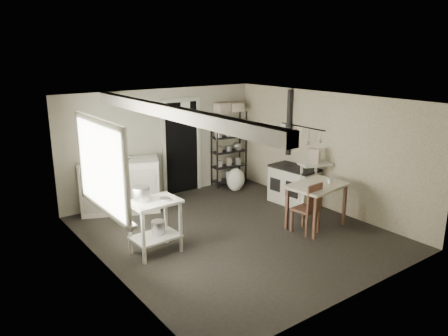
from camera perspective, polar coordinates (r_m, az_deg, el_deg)
floor at (r=7.67m, az=1.34°, el=-8.43°), size 5.00×5.00×0.00m
ceiling at (r=7.07m, az=1.46°, el=8.90°), size 5.00×5.00×0.00m
wall_back at (r=9.33m, az=-8.04°, el=3.17°), size 4.50×0.02×2.30m
wall_front at (r=5.62m, az=17.26°, el=-5.59°), size 4.50×0.02×2.30m
wall_left at (r=6.23m, az=-15.26°, el=-3.38°), size 0.02×5.00×2.30m
wall_right at (r=8.80m, az=13.08°, el=2.19°), size 0.02×5.00×2.30m
window at (r=6.32m, az=-15.89°, el=0.16°), size 0.12×1.76×1.28m
doorway at (r=9.55m, az=-5.55°, el=2.61°), size 0.96×0.10×2.08m
ceiling_beam at (r=6.42m, az=-7.12°, el=7.25°), size 0.18×5.00×0.18m
wallpaper_panel at (r=8.79m, az=13.04°, el=2.18°), size 0.01×5.00×2.30m
utensil_rail at (r=9.07m, az=10.12°, el=5.31°), size 0.06×1.20×0.44m
prep_table at (r=6.88m, az=-8.96°, el=-7.87°), size 0.78×0.57×0.86m
stockpot at (r=6.71m, az=-10.73°, el=-3.63°), size 0.34×0.34×0.29m
saucepan at (r=6.72m, az=-7.68°, el=-4.29°), size 0.19×0.19×0.09m
bucket at (r=6.96m, az=-8.58°, el=-7.73°), size 0.28×0.28×0.23m
base_cabinets at (r=8.76m, az=-13.39°, el=-2.58°), size 1.70×1.25×1.03m
mixing_bowl at (r=8.62m, az=-12.70°, el=0.59°), size 0.29×0.29×0.06m
counter_cup at (r=8.39m, az=-15.80°, el=0.05°), size 0.15×0.15×0.09m
shelf_rack at (r=10.06m, az=0.64°, el=3.04°), size 0.84×0.39×1.71m
shelf_jar at (r=9.83m, az=-0.85°, el=5.26°), size 0.11×0.12×0.20m
storage_box_a at (r=9.82m, az=-0.24°, el=9.01°), size 0.32×0.28×0.21m
storage_box_b at (r=10.02m, az=1.64°, el=9.01°), size 0.37×0.36×0.19m
stove at (r=9.03m, az=9.11°, el=-1.94°), size 0.63×1.03×0.78m
stovepipe at (r=9.29m, az=8.50°, el=5.87°), size 0.11×0.11×1.33m
side_ledge at (r=8.75m, az=11.65°, el=-2.69°), size 0.70×0.51×0.96m
oats_box at (r=8.55m, az=11.72°, el=0.93°), size 0.18×0.22×0.28m
work_table at (r=7.94m, az=11.93°, el=-4.98°), size 1.13×0.86×0.80m
table_cup at (r=7.92m, az=13.62°, el=-1.90°), size 0.10×0.10×0.09m
chair at (r=7.64m, az=10.62°, el=-4.89°), size 0.42×0.43×0.91m
flour_sack at (r=9.77m, az=1.54°, el=-1.64°), size 0.46×0.40×0.52m
floor_crock at (r=8.70m, az=9.86°, el=-5.20°), size 0.15×0.15×0.17m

